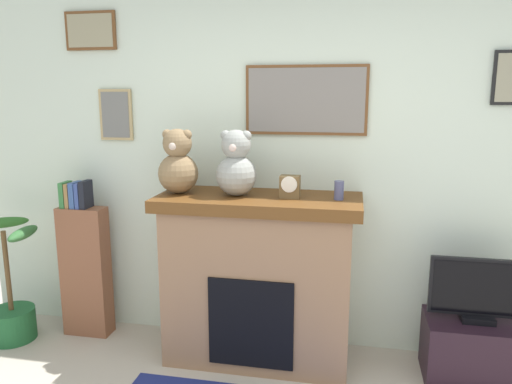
{
  "coord_description": "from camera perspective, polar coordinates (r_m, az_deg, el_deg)",
  "views": [
    {
      "loc": [
        0.29,
        -1.47,
        1.83
      ],
      "look_at": [
        -0.33,
        1.66,
        1.19
      ],
      "focal_mm": 34.28,
      "sensor_mm": 36.0,
      "label": 1
    }
  ],
  "objects": [
    {
      "name": "television",
      "position": [
        3.44,
        24.63,
        -10.49
      ],
      "size": [
        0.61,
        0.14,
        0.42
      ],
      "color": "black",
      "rests_on": "tv_stand"
    },
    {
      "name": "teddy_bear_grey",
      "position": [
        3.35,
        -9.1,
        3.18
      ],
      "size": [
        0.27,
        0.27,
        0.44
      ],
      "color": "olive",
      "rests_on": "fireplace"
    },
    {
      "name": "back_wall",
      "position": [
        3.52,
        6.33,
        2.73
      ],
      "size": [
        5.2,
        0.15,
        2.6
      ],
      "color": "silver",
      "rests_on": "ground_plane"
    },
    {
      "name": "tv_stand",
      "position": [
        3.6,
        24.07,
        -16.52
      ],
      "size": [
        0.62,
        0.4,
        0.41
      ],
      "primitive_type": "cube",
      "color": "black",
      "rests_on": "ground_plane"
    },
    {
      "name": "teddy_bear_brown",
      "position": [
        3.24,
        -2.33,
        3.02
      ],
      "size": [
        0.27,
        0.27,
        0.44
      ],
      "color": "gray",
      "rests_on": "fireplace"
    },
    {
      "name": "mantel_clock",
      "position": [
        3.19,
        3.98,
        0.63
      ],
      "size": [
        0.13,
        0.1,
        0.15
      ],
      "color": "brown",
      "rests_on": "fireplace"
    },
    {
      "name": "bookshelf",
      "position": [
        3.98,
        -19.32,
        -8.12
      ],
      "size": [
        0.35,
        0.16,
        1.21
      ],
      "color": "brown",
      "rests_on": "ground_plane"
    },
    {
      "name": "fireplace",
      "position": [
        3.42,
        0.34,
        -9.93
      ],
      "size": [
        1.36,
        0.62,
        1.16
      ],
      "color": "#926A4B",
      "rests_on": "ground_plane"
    },
    {
      "name": "candle_jar",
      "position": [
        3.17,
        9.66,
        0.19
      ],
      "size": [
        0.06,
        0.06,
        0.12
      ],
      "primitive_type": "cylinder",
      "color": "#4C517A",
      "rests_on": "fireplace"
    },
    {
      "name": "potted_plant",
      "position": [
        4.18,
        -26.76,
        -11.21
      ],
      "size": [
        0.51,
        0.58,
        0.93
      ],
      "color": "#1E592D",
      "rests_on": "ground_plane"
    }
  ]
}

